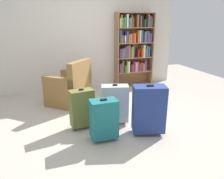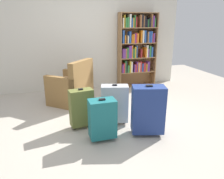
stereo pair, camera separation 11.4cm
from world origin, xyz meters
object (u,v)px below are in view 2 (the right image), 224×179
object	(u,v)px
suitcase_olive	(82,108)
bookshelf	(137,47)
suitcase_teal	(102,119)
suitcase_silver	(115,104)
suitcase_navy_blue	(148,109)
armchair	(72,88)
mug	(99,100)

from	to	relation	value
suitcase_olive	bookshelf	bearing A→B (deg)	48.68
suitcase_teal	suitcase_olive	bearing A→B (deg)	117.00
suitcase_silver	suitcase_navy_blue	world-z (taller)	suitcase_navy_blue
suitcase_silver	suitcase_navy_blue	distance (m)	0.60
armchair	suitcase_silver	bearing A→B (deg)	-62.78
suitcase_teal	armchair	bearing A→B (deg)	99.60
bookshelf	suitcase_olive	bearing A→B (deg)	-131.32
armchair	mug	world-z (taller)	armchair
bookshelf	suitcase_navy_blue	distance (m)	2.61
mug	suitcase_teal	bearing A→B (deg)	-100.87
suitcase_teal	suitcase_silver	distance (m)	0.53
suitcase_silver	bookshelf	bearing A→B (deg)	59.05
bookshelf	suitcase_silver	bearing A→B (deg)	-120.95
armchair	mug	bearing A→B (deg)	-13.75
bookshelf	suitcase_silver	distance (m)	2.35
bookshelf	suitcase_silver	size ratio (longest dim) A/B	2.70
bookshelf	armchair	distance (m)	2.04
mug	suitcase_silver	xyz separation A→B (m)	(0.04, -0.98, 0.30)
suitcase_teal	suitcase_navy_blue	xyz separation A→B (m)	(0.67, -0.04, 0.07)
suitcase_teal	suitcase_olive	distance (m)	0.49
suitcase_teal	suitcase_silver	bearing A→B (deg)	54.43
armchair	suitcase_silver	xyz separation A→B (m)	(0.57, -1.11, 0.03)
mug	suitcase_olive	world-z (taller)	suitcase_olive
armchair	suitcase_navy_blue	size ratio (longest dim) A/B	1.29
bookshelf	mug	bearing A→B (deg)	-141.49
bookshelf	suitcase_teal	world-z (taller)	bookshelf
armchair	suitcase_olive	world-z (taller)	armchair
armchair	bookshelf	bearing A→B (deg)	25.44
mug	suitcase_olive	distance (m)	1.13
suitcase_olive	suitcase_navy_blue	xyz separation A→B (m)	(0.90, -0.48, 0.06)
suitcase_olive	suitcase_teal	bearing A→B (deg)	-63.00
bookshelf	suitcase_navy_blue	world-z (taller)	bookshelf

